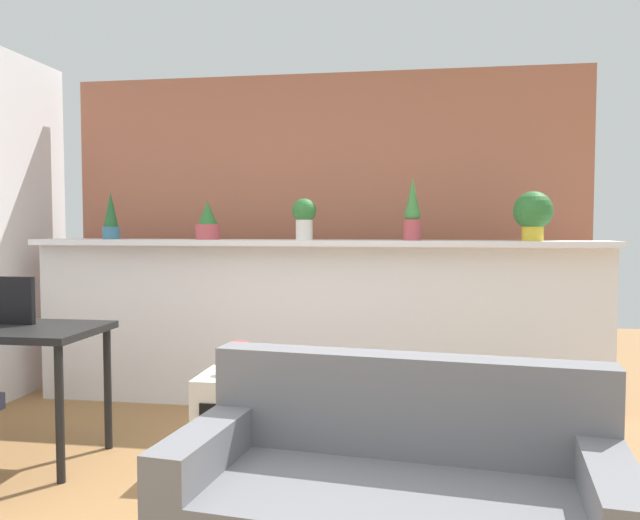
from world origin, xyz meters
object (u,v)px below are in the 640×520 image
(potted_plant_0, at_px, (111,218))
(potted_plant_3, at_px, (412,213))
(vase_on_shelf, at_px, (239,357))
(desk, at_px, (0,341))
(couch, at_px, (395,511))
(side_cube_shelf, at_px, (237,420))
(potted_plant_4, at_px, (533,213))
(tv_monitor, at_px, (4,300))
(potted_plant_2, at_px, (304,216))
(potted_plant_1, at_px, (208,223))

(potted_plant_0, bearing_deg, potted_plant_3, -0.57)
(potted_plant_0, distance_m, vase_on_shelf, 1.84)
(desk, height_order, couch, couch)
(potted_plant_0, distance_m, potted_plant_3, 2.21)
(side_cube_shelf, bearing_deg, potted_plant_0, 139.09)
(potted_plant_0, distance_m, couch, 3.25)
(potted_plant_4, height_order, couch, potted_plant_4)
(vase_on_shelf, relative_size, couch, 0.10)
(potted_plant_0, height_order, tv_monitor, potted_plant_0)
(tv_monitor, relative_size, couch, 0.22)
(potted_plant_2, xyz_separation_m, tv_monitor, (-1.53, -1.10, -0.49))
(potted_plant_0, height_order, couch, potted_plant_0)
(desk, bearing_deg, potted_plant_1, 58.02)
(potted_plant_3, xyz_separation_m, desk, (-2.25, -1.21, -0.73))
(potted_plant_4, height_order, tv_monitor, potted_plant_4)
(couch, bearing_deg, potted_plant_0, 135.32)
(potted_plant_2, height_order, couch, potted_plant_2)
(potted_plant_0, relative_size, potted_plant_2, 1.20)
(potted_plant_4, bearing_deg, tv_monitor, -159.88)
(side_cube_shelf, bearing_deg, desk, -174.70)
(couch, bearing_deg, potted_plant_4, 68.75)
(tv_monitor, xyz_separation_m, couch, (2.24, -1.00, -0.60))
(desk, bearing_deg, potted_plant_3, 28.30)
(side_cube_shelf, relative_size, couch, 0.31)
(potted_plant_0, xyz_separation_m, potted_plant_2, (1.47, -0.05, 0.01))
(potted_plant_4, distance_m, vase_on_shelf, 2.16)
(desk, relative_size, vase_on_shelf, 6.50)
(potted_plant_3, relative_size, couch, 0.26)
(side_cube_shelf, bearing_deg, potted_plant_4, 32.12)
(potted_plant_4, bearing_deg, potted_plant_2, -179.22)
(tv_monitor, bearing_deg, couch, -24.06)
(potted_plant_2, bearing_deg, potted_plant_0, 178.06)
(potted_plant_1, xyz_separation_m, desk, (-0.78, -1.25, -0.66))
(potted_plant_1, distance_m, potted_plant_3, 1.47)
(potted_plant_3, bearing_deg, tv_monitor, -153.60)
(vase_on_shelf, bearing_deg, potted_plant_1, 116.74)
(potted_plant_1, relative_size, vase_on_shelf, 1.65)
(tv_monitor, height_order, side_cube_shelf, tv_monitor)
(desk, height_order, vase_on_shelf, desk)
(potted_plant_0, xyz_separation_m, potted_plant_3, (2.21, -0.02, 0.03))
(potted_plant_1, relative_size, desk, 0.25)
(tv_monitor, bearing_deg, potted_plant_2, 35.78)
(side_cube_shelf, bearing_deg, couch, -49.33)
(potted_plant_1, distance_m, vase_on_shelf, 1.42)
(couch, bearing_deg, tv_monitor, 155.94)
(potted_plant_2, bearing_deg, vase_on_shelf, -100.14)
(potted_plant_0, relative_size, potted_plant_1, 1.25)
(potted_plant_4, bearing_deg, potted_plant_0, 179.46)
(potted_plant_3, height_order, desk, potted_plant_3)
(couch, bearing_deg, potted_plant_1, 123.52)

